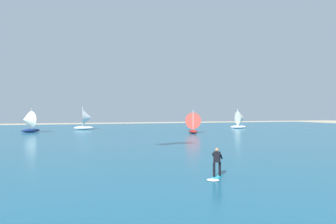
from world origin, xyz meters
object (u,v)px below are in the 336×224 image
sailboat_leading (192,122)px  sailboat_far_right (28,122)px  kitesurfer (216,167)px  sailboat_far_left (240,120)px  sailboat_mid_right (86,119)px

sailboat_leading → sailboat_far_right: size_ratio=0.94×
kitesurfer → sailboat_far_left: (29.30, 44.87, 1.42)m
sailboat_leading → sailboat_far_right: 29.78m
sailboat_mid_right → sailboat_leading: sailboat_mid_right is taller
kitesurfer → sailboat_mid_right: bearing=94.9°
kitesurfer → sailboat_far_right: size_ratio=0.43×
sailboat_far_left → sailboat_mid_right: bearing=170.0°
kitesurfer → sailboat_far_right: bearing=108.5°
sailboat_mid_right → sailboat_leading: bearing=-44.3°
sailboat_far_left → sailboat_leading: (-16.47, -10.83, -0.15)m
sailboat_far_left → sailboat_leading: 19.71m
sailboat_leading → sailboat_far_left: bearing=33.3°
kitesurfer → sailboat_far_right: (-14.98, 44.70, 1.39)m
sailboat_mid_right → sailboat_leading: 24.00m
sailboat_leading → kitesurfer: bearing=-110.7°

